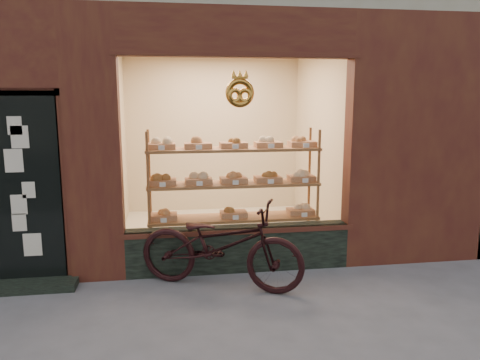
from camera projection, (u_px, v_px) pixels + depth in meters
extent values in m
cube|color=black|center=(239.00, 248.00, 5.73)|extent=(2.70, 0.25, 0.55)
cube|color=black|center=(20.00, 190.00, 5.15)|extent=(0.90, 0.04, 2.15)
cube|color=black|center=(23.00, 286.00, 5.18)|extent=(1.15, 0.35, 0.08)
torus|color=orange|center=(240.00, 93.00, 5.29)|extent=(0.33, 0.07, 0.33)
cube|color=brown|center=(234.00, 254.00, 6.18)|extent=(2.20, 0.45, 0.04)
cube|color=brown|center=(234.00, 218.00, 6.09)|extent=(2.20, 0.45, 0.03)
cube|color=brown|center=(234.00, 184.00, 6.01)|extent=(2.20, 0.45, 0.04)
cube|color=brown|center=(233.00, 149.00, 5.93)|extent=(2.20, 0.45, 0.04)
cylinder|color=brown|center=(149.00, 202.00, 5.69)|extent=(0.04, 0.04, 1.70)
cylinder|color=brown|center=(318.00, 196.00, 6.01)|extent=(0.04, 0.04, 1.70)
cylinder|color=brown|center=(150.00, 195.00, 6.07)|extent=(0.04, 0.04, 1.70)
cylinder|color=brown|center=(309.00, 190.00, 6.39)|extent=(0.04, 0.04, 1.70)
cube|color=#965C39|center=(164.00, 217.00, 5.95)|extent=(0.34, 0.24, 0.07)
sphere|color=#A96E44|center=(163.00, 210.00, 5.93)|extent=(0.11, 0.11, 0.11)
cube|color=white|center=(164.00, 220.00, 5.77)|extent=(0.07, 0.01, 0.05)
cube|color=#965C39|center=(234.00, 214.00, 6.08)|extent=(0.34, 0.24, 0.07)
sphere|color=brown|center=(234.00, 208.00, 6.07)|extent=(0.11, 0.11, 0.11)
cube|color=white|center=(236.00, 218.00, 5.90)|extent=(0.07, 0.01, 0.05)
cube|color=#965C39|center=(300.00, 211.00, 6.22)|extent=(0.34, 0.24, 0.07)
sphere|color=tan|center=(301.00, 205.00, 6.21)|extent=(0.11, 0.11, 0.11)
cube|color=white|center=(304.00, 215.00, 6.04)|extent=(0.08, 0.01, 0.05)
cube|color=#965C39|center=(163.00, 182.00, 5.87)|extent=(0.34, 0.24, 0.07)
sphere|color=brown|center=(162.00, 175.00, 5.85)|extent=(0.11, 0.11, 0.11)
cube|color=white|center=(163.00, 185.00, 5.69)|extent=(0.07, 0.01, 0.06)
cube|color=#965C39|center=(198.00, 181.00, 5.94)|extent=(0.34, 0.24, 0.07)
sphere|color=tan|center=(198.00, 174.00, 5.92)|extent=(0.11, 0.11, 0.11)
cube|color=white|center=(200.00, 184.00, 5.76)|extent=(0.07, 0.01, 0.06)
cube|color=#965C39|center=(234.00, 180.00, 6.00)|extent=(0.34, 0.24, 0.07)
sphere|color=#A96E44|center=(234.00, 173.00, 5.99)|extent=(0.11, 0.11, 0.11)
cube|color=white|center=(236.00, 183.00, 5.82)|extent=(0.07, 0.01, 0.06)
cube|color=#965C39|center=(268.00, 179.00, 6.07)|extent=(0.34, 0.24, 0.07)
sphere|color=brown|center=(268.00, 173.00, 6.06)|extent=(0.11, 0.11, 0.11)
cube|color=white|center=(271.00, 182.00, 5.89)|extent=(0.07, 0.01, 0.06)
cube|color=#965C39|center=(301.00, 178.00, 6.14)|extent=(0.34, 0.24, 0.07)
sphere|color=tan|center=(301.00, 172.00, 6.13)|extent=(0.11, 0.11, 0.11)
cube|color=white|center=(305.00, 181.00, 5.96)|extent=(0.08, 0.01, 0.06)
cube|color=#965C39|center=(162.00, 146.00, 5.79)|extent=(0.34, 0.24, 0.07)
sphere|color=tan|center=(161.00, 139.00, 5.77)|extent=(0.11, 0.11, 0.11)
cube|color=white|center=(161.00, 148.00, 5.61)|extent=(0.07, 0.01, 0.06)
cube|color=#965C39|center=(198.00, 146.00, 5.86)|extent=(0.34, 0.24, 0.07)
sphere|color=#A96E44|center=(198.00, 139.00, 5.84)|extent=(0.11, 0.11, 0.11)
cube|color=white|center=(199.00, 147.00, 5.68)|extent=(0.07, 0.01, 0.06)
cube|color=#965C39|center=(233.00, 145.00, 5.92)|extent=(0.34, 0.24, 0.07)
sphere|color=brown|center=(233.00, 138.00, 5.91)|extent=(0.11, 0.11, 0.11)
cube|color=white|center=(236.00, 147.00, 5.74)|extent=(0.07, 0.01, 0.06)
cube|color=#965C39|center=(268.00, 145.00, 5.99)|extent=(0.34, 0.24, 0.07)
sphere|color=tan|center=(268.00, 138.00, 5.98)|extent=(0.11, 0.11, 0.11)
cube|color=white|center=(271.00, 146.00, 5.81)|extent=(0.07, 0.01, 0.06)
cube|color=#965C39|center=(302.00, 144.00, 6.06)|extent=(0.34, 0.24, 0.07)
sphere|color=#A96E44|center=(302.00, 137.00, 6.05)|extent=(0.11, 0.11, 0.11)
cube|color=white|center=(306.00, 145.00, 5.88)|extent=(0.08, 0.01, 0.06)
imported|color=black|center=(221.00, 245.00, 5.17)|extent=(1.98, 1.37, 0.99)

